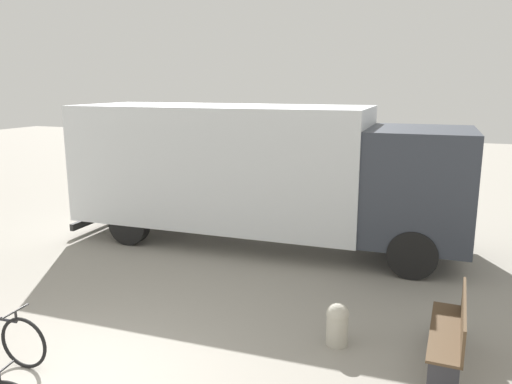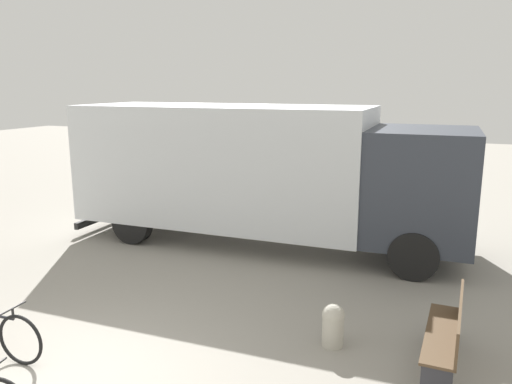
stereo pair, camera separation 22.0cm
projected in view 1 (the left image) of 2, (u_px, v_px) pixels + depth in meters
The scene contains 3 objects.
delivery_truck at pixel (258, 168), 11.10m from camera, with size 8.76×2.83×3.08m.
park_bench at pixel (453, 330), 6.28m from camera, with size 0.42×1.70×0.91m.
bollard_near_bench at pixel (337, 323), 6.84m from camera, with size 0.31×0.31×0.61m.
Camera 1 is at (4.06, -3.81, 3.52)m, focal length 35.00 mm.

